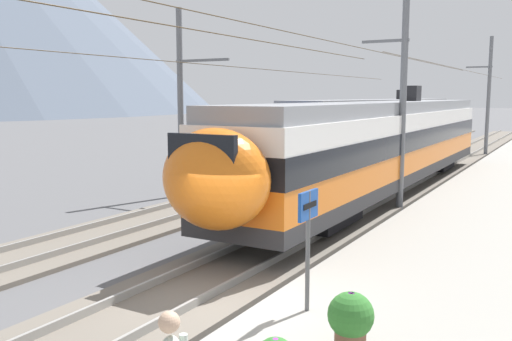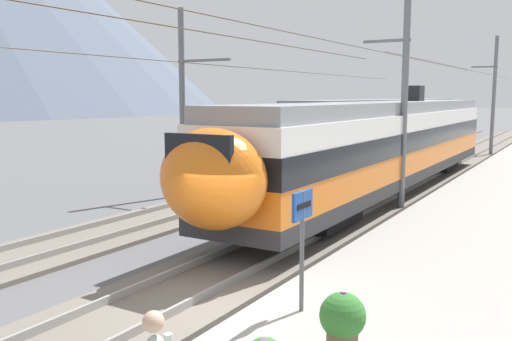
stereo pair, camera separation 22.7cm
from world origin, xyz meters
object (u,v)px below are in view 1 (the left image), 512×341
(catenary_mast_mid, at_px, (401,88))
(potted_plant_by_shelter, at_px, (351,318))
(train_near_platform, at_px, (383,142))
(train_far_track, at_px, (382,123))
(catenary_mast_far_side, at_px, (183,100))
(catenary_mast_east, at_px, (487,95))
(platform_sign, at_px, (308,223))

(catenary_mast_mid, distance_m, potted_plant_by_shelter, 12.85)
(train_near_platform, bearing_deg, train_far_track, 17.38)
(train_far_track, height_order, catenary_mast_far_side, catenary_mast_far_side)
(catenary_mast_east, height_order, platform_sign, catenary_mast_east)
(catenary_mast_far_side, distance_m, platform_sign, 13.71)
(train_near_platform, xyz_separation_m, train_far_track, (15.96, 5.00, 0.01))
(train_near_platform, distance_m, train_far_track, 16.73)
(train_near_platform, relative_size, catenary_mast_mid, 0.66)
(catenary_mast_far_side, height_order, potted_plant_by_shelter, catenary_mast_far_side)
(potted_plant_by_shelter, bearing_deg, train_far_track, 16.60)
(train_near_platform, distance_m, catenary_mast_mid, 3.37)
(train_near_platform, distance_m, potted_plant_by_shelter, 14.96)
(platform_sign, height_order, potted_plant_by_shelter, platform_sign)
(train_far_track, bearing_deg, catenary_mast_far_side, 174.17)
(potted_plant_by_shelter, bearing_deg, catenary_mast_mid, 12.73)
(train_far_track, bearing_deg, platform_sign, -165.02)
(catenary_mast_far_side, relative_size, potted_plant_by_shelter, 42.37)
(catenary_mast_mid, relative_size, platform_sign, 17.84)
(catenary_mast_far_side, bearing_deg, train_far_track, -5.83)
(catenary_mast_east, relative_size, catenary_mast_far_side, 1.00)
(catenary_mast_east, xyz_separation_m, platform_sign, (-32.18, -1.50, -2.30))
(platform_sign, distance_m, potted_plant_by_shelter, 1.98)
(train_near_platform, bearing_deg, catenary_mast_mid, -150.06)
(catenary_mast_mid, distance_m, catenary_mast_far_side, 8.50)
(catenary_mast_east, height_order, potted_plant_by_shelter, catenary_mast_east)
(catenary_mast_mid, bearing_deg, platform_sign, -172.20)
(train_far_track, height_order, platform_sign, train_far_track)
(catenary_mast_mid, bearing_deg, train_near_platform, 29.94)
(catenary_mast_east, xyz_separation_m, catenary_mast_far_side, (-22.85, 8.33, -0.25))
(train_near_platform, distance_m, catenary_mast_east, 19.11)
(train_near_platform, height_order, catenary_mast_far_side, catenary_mast_far_side)
(catenary_mast_far_side, bearing_deg, train_near_platform, -61.07)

